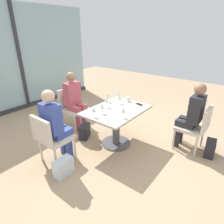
{
  "coord_description": "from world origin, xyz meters",
  "views": [
    {
      "loc": [
        -2.57,
        -1.9,
        2.08
      ],
      "look_at": [
        0.0,
        0.1,
        0.65
      ],
      "focal_mm": 30.57,
      "sensor_mm": 36.0,
      "label": 1
    }
  ],
  "objects_px": {
    "wine_glass_0": "(119,97)",
    "wine_glass_5": "(118,93)",
    "cell_phone_on_table": "(139,104)",
    "wine_glass_1": "(94,109)",
    "wine_glass_3": "(123,110)",
    "chair_front_right": "(196,125)",
    "handbag_2": "(85,131)",
    "person_far_left": "(55,123)",
    "coffee_cup": "(128,99)",
    "person_front_right": "(192,113)",
    "handbag_1": "(210,148)",
    "handbag_0": "(63,167)",
    "chair_far_left": "(51,136)",
    "wine_glass_2": "(108,96)",
    "wine_glass_6": "(107,101)",
    "wine_glass_4": "(102,106)",
    "dining_table_main": "(116,119)",
    "person_near_window": "(75,98)",
    "chair_near_window": "(72,106)"
  },
  "relations": [
    {
      "from": "person_near_window",
      "to": "wine_glass_5",
      "type": "height_order",
      "value": "person_near_window"
    },
    {
      "from": "wine_glass_0",
      "to": "handbag_1",
      "type": "bearing_deg",
      "value": -75.13
    },
    {
      "from": "chair_front_right",
      "to": "handbag_2",
      "type": "height_order",
      "value": "chair_front_right"
    },
    {
      "from": "person_far_left",
      "to": "coffee_cup",
      "type": "distance_m",
      "value": 1.53
    },
    {
      "from": "dining_table_main",
      "to": "cell_phone_on_table",
      "type": "bearing_deg",
      "value": -23.93
    },
    {
      "from": "chair_front_right",
      "to": "person_front_right",
      "type": "bearing_deg",
      "value": 90.0
    },
    {
      "from": "wine_glass_0",
      "to": "coffee_cup",
      "type": "relative_size",
      "value": 2.06
    },
    {
      "from": "person_far_left",
      "to": "person_front_right",
      "type": "distance_m",
      "value": 2.36
    },
    {
      "from": "person_near_window",
      "to": "wine_glass_0",
      "type": "height_order",
      "value": "person_near_window"
    },
    {
      "from": "person_near_window",
      "to": "handbag_0",
      "type": "relative_size",
      "value": 4.2
    },
    {
      "from": "chair_far_left",
      "to": "cell_phone_on_table",
      "type": "distance_m",
      "value": 1.73
    },
    {
      "from": "chair_far_left",
      "to": "handbag_1",
      "type": "distance_m",
      "value": 2.74
    },
    {
      "from": "dining_table_main",
      "to": "handbag_0",
      "type": "height_order",
      "value": "dining_table_main"
    },
    {
      "from": "chair_near_window",
      "to": "wine_glass_0",
      "type": "height_order",
      "value": "wine_glass_0"
    },
    {
      "from": "chair_front_right",
      "to": "wine_glass_1",
      "type": "xyz_separation_m",
      "value": [
        -1.21,
        1.34,
        0.37
      ]
    },
    {
      "from": "coffee_cup",
      "to": "wine_glass_1",
      "type": "bearing_deg",
      "value": 177.93
    },
    {
      "from": "dining_table_main",
      "to": "person_far_left",
      "type": "xyz_separation_m",
      "value": [
        -0.99,
        0.49,
        0.17
      ]
    },
    {
      "from": "wine_glass_6",
      "to": "cell_phone_on_table",
      "type": "bearing_deg",
      "value": -39.02
    },
    {
      "from": "chair_near_window",
      "to": "person_front_right",
      "type": "distance_m",
      "value": 2.49
    },
    {
      "from": "chair_near_window",
      "to": "cell_phone_on_table",
      "type": "relative_size",
      "value": 6.04
    },
    {
      "from": "wine_glass_0",
      "to": "wine_glass_5",
      "type": "relative_size",
      "value": 1.0
    },
    {
      "from": "wine_glass_2",
      "to": "wine_glass_6",
      "type": "xyz_separation_m",
      "value": [
        -0.24,
        -0.17,
        0.0
      ]
    },
    {
      "from": "wine_glass_1",
      "to": "wine_glass_4",
      "type": "xyz_separation_m",
      "value": [
        0.19,
        -0.01,
        0.0
      ]
    },
    {
      "from": "chair_front_right",
      "to": "handbag_2",
      "type": "relative_size",
      "value": 2.9
    },
    {
      "from": "cell_phone_on_table",
      "to": "chair_far_left",
      "type": "bearing_deg",
      "value": 170.6
    },
    {
      "from": "person_far_left",
      "to": "wine_glass_3",
      "type": "height_order",
      "value": "person_far_left"
    },
    {
      "from": "wine_glass_0",
      "to": "wine_glass_5",
      "type": "height_order",
      "value": "same"
    },
    {
      "from": "chair_front_right",
      "to": "wine_glass_2",
      "type": "distance_m",
      "value": 1.72
    },
    {
      "from": "chair_near_window",
      "to": "person_front_right",
      "type": "xyz_separation_m",
      "value": [
        0.73,
        -2.37,
        0.2
      ]
    },
    {
      "from": "person_near_window",
      "to": "wine_glass_3",
      "type": "xyz_separation_m",
      "value": [
        -0.21,
        -1.42,
        0.16
      ]
    },
    {
      "from": "cell_phone_on_table",
      "to": "wine_glass_4",
      "type": "bearing_deg",
      "value": 173.11
    },
    {
      "from": "wine_glass_0",
      "to": "coffee_cup",
      "type": "xyz_separation_m",
      "value": [
        0.21,
        -0.07,
        -0.09
      ]
    },
    {
      "from": "chair_far_left",
      "to": "wine_glass_5",
      "type": "xyz_separation_m",
      "value": [
        1.58,
        -0.16,
        0.37
      ]
    },
    {
      "from": "person_near_window",
      "to": "wine_glass_4",
      "type": "relative_size",
      "value": 6.81
    },
    {
      "from": "chair_front_right",
      "to": "chair_near_window",
      "type": "height_order",
      "value": "same"
    },
    {
      "from": "person_front_right",
      "to": "coffee_cup",
      "type": "relative_size",
      "value": 14.0
    },
    {
      "from": "chair_near_window",
      "to": "dining_table_main",
      "type": "bearing_deg",
      "value": -90.0
    },
    {
      "from": "wine_glass_2",
      "to": "coffee_cup",
      "type": "height_order",
      "value": "wine_glass_2"
    },
    {
      "from": "person_near_window",
      "to": "wine_glass_0",
      "type": "relative_size",
      "value": 6.81
    },
    {
      "from": "chair_near_window",
      "to": "wine_glass_5",
      "type": "distance_m",
      "value": 1.1
    },
    {
      "from": "cell_phone_on_table",
      "to": "wine_glass_1",
      "type": "bearing_deg",
      "value": 176.53
    },
    {
      "from": "dining_table_main",
      "to": "chair_far_left",
      "type": "relative_size",
      "value": 1.35
    },
    {
      "from": "chair_far_left",
      "to": "wine_glass_1",
      "type": "distance_m",
      "value": 0.81
    },
    {
      "from": "cell_phone_on_table",
      "to": "wine_glass_3",
      "type": "bearing_deg",
      "value": -157.93
    },
    {
      "from": "chair_front_right",
      "to": "wine_glass_6",
      "type": "relative_size",
      "value": 4.7
    },
    {
      "from": "chair_front_right",
      "to": "person_far_left",
      "type": "height_order",
      "value": "person_far_left"
    },
    {
      "from": "wine_glass_2",
      "to": "wine_glass_4",
      "type": "bearing_deg",
      "value": -150.92
    },
    {
      "from": "chair_front_right",
      "to": "wine_glass_4",
      "type": "relative_size",
      "value": 4.7
    },
    {
      "from": "handbag_1",
      "to": "handbag_0",
      "type": "bearing_deg",
      "value": 131.95
    },
    {
      "from": "wine_glass_6",
      "to": "handbag_2",
      "type": "distance_m",
      "value": 0.87
    }
  ]
}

